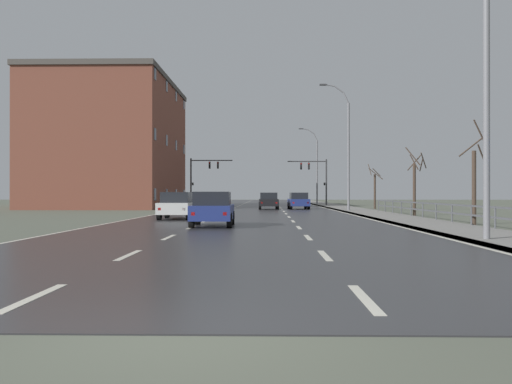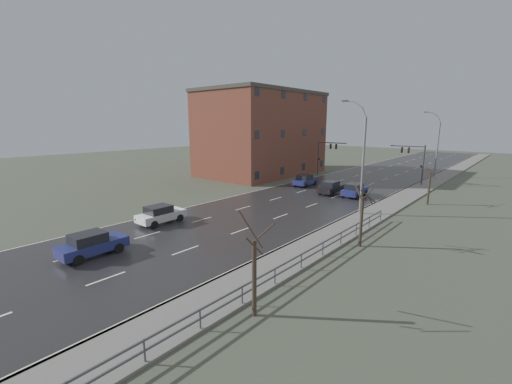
{
  "view_description": "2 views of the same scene",
  "coord_description": "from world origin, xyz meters",
  "views": [
    {
      "loc": [
        0.97,
        -5.82,
        1.49
      ],
      "look_at": [
        -0.36,
        60.16,
        1.66
      ],
      "focal_mm": 39.09,
      "sensor_mm": 36.0,
      "label": 1
    },
    {
      "loc": [
        19.42,
        10.85,
        8.38
      ],
      "look_at": [
        0.0,
        33.63,
        2.1
      ],
      "focal_mm": 23.05,
      "sensor_mm": 36.0,
      "label": 2
    }
  ],
  "objects": [
    {
      "name": "ground_plane",
      "position": [
        0.0,
        48.0,
        -0.06
      ],
      "size": [
        160.0,
        160.0,
        0.12
      ],
      "color": "#5B6051"
    },
    {
      "name": "road_asphalt_strip",
      "position": [
        0.0,
        60.0,
        0.01
      ],
      "size": [
        14.0,
        120.0,
        0.03
      ],
      "color": "#303033",
      "rests_on": "ground"
    },
    {
      "name": "sidewalk_right",
      "position": [
        8.43,
        60.0,
        0.06
      ],
      "size": [
        3.0,
        120.0,
        0.12
      ],
      "color": "gray",
      "rests_on": "ground"
    },
    {
      "name": "guardrail",
      "position": [
        9.85,
        21.07,
        0.71
      ],
      "size": [
        0.07,
        35.42,
        1.0
      ],
      "color": "#515459",
      "rests_on": "ground"
    },
    {
      "name": "street_lamp_midground",
      "position": [
        7.45,
        39.65,
        5.13
      ],
      "size": [
        2.46,
        0.24,
        10.47
      ],
      "color": "slate",
      "rests_on": "ground"
    },
    {
      "name": "street_lamp_distant",
      "position": [
        7.43,
        68.17,
        4.98
      ],
      "size": [
        2.52,
        0.24,
        10.19
      ],
      "color": "slate",
      "rests_on": "ground"
    },
    {
      "name": "traffic_signal_right",
      "position": [
        6.74,
        59.5,
        3.79
      ],
      "size": [
        4.63,
        0.36,
        5.5
      ],
      "color": "#38383A",
      "rests_on": "ground"
    },
    {
      "name": "traffic_signal_left",
      "position": [
        -6.66,
        58.71,
        3.86
      ],
      "size": [
        4.92,
        0.36,
        5.58
      ],
      "color": "#38383A",
      "rests_on": "ground"
    },
    {
      "name": "car_near_left",
      "position": [
        3.92,
        46.66,
        0.8
      ],
      "size": [
        1.98,
        4.18,
        1.57
      ],
      "rotation": [
        0.0,
        0.0,
        0.05
      ],
      "color": "navy",
      "rests_on": "ground"
    },
    {
      "name": "car_far_right",
      "position": [
        -1.48,
        19.14,
        0.8
      ],
      "size": [
        1.9,
        4.13,
        1.57
      ],
      "rotation": [
        0.0,
        0.0,
        0.02
      ],
      "color": "navy",
      "rests_on": "ground"
    },
    {
      "name": "car_far_left",
      "position": [
        -4.21,
        26.07,
        0.8
      ],
      "size": [
        1.87,
        4.11,
        1.57
      ],
      "rotation": [
        0.0,
        0.0,
        0.01
      ],
      "color": "silver",
      "rests_on": "ground"
    },
    {
      "name": "car_near_right",
      "position": [
        -4.01,
        48.62,
        0.8
      ],
      "size": [
        2.02,
        4.19,
        1.57
      ],
      "rotation": [
        0.0,
        0.0,
        0.06
      ],
      "color": "navy",
      "rests_on": "ground"
    },
    {
      "name": "car_distant",
      "position": [
        1.1,
        46.27,
        0.8
      ],
      "size": [
        1.91,
        4.14,
        1.57
      ],
      "rotation": [
        0.0,
        0.0,
        0.02
      ],
      "color": "black",
      "rests_on": "ground"
    },
    {
      "name": "brick_building",
      "position": [
        -15.68,
        53.52,
        6.76
      ],
      "size": [
        13.07,
        20.41,
        13.5
      ],
      "color": "brown",
      "rests_on": "ground"
    },
    {
      "name": "bare_tree_near",
      "position": [
        10.83,
        20.83,
        2.04
      ],
      "size": [
        1.24,
        1.49,
        4.93
      ],
      "color": "#423328",
      "rests_on": "ground"
    },
    {
      "name": "bare_tree_mid",
      "position": [
        10.94,
        31.92,
        2.12
      ],
      "size": [
        1.54,
        1.53,
        4.62
      ],
      "color": "#423328",
      "rests_on": "ground"
    },
    {
      "name": "bare_tree_far",
      "position": [
        11.35,
        48.09,
        1.93
      ],
      "size": [
        1.36,
        1.19,
        4.36
      ],
      "color": "#423328",
      "rests_on": "ground"
    }
  ]
}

